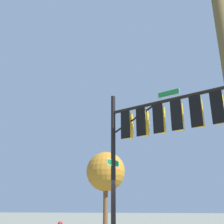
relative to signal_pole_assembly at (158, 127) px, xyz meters
name	(u,v)px	position (x,y,z in m)	size (l,w,h in m)	color
signal_pole_assembly	(158,127)	(0.00, 0.00, 0.00)	(4.77, 2.66, 6.35)	black
tree_near	(106,172)	(-3.89, 8.93, -0.66)	(2.82, 2.82, 5.30)	brown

